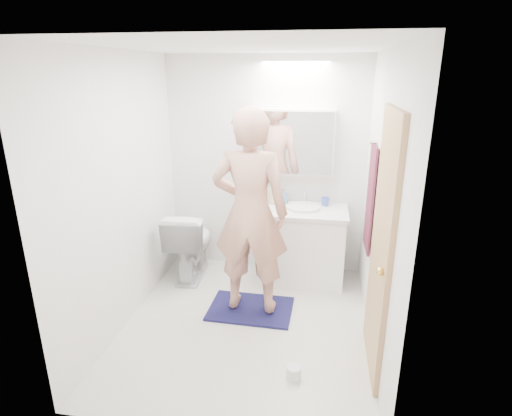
% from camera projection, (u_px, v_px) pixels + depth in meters
% --- Properties ---
extents(floor, '(2.50, 2.50, 0.00)m').
position_uv_depth(floor, '(246.00, 323.00, 3.83)').
color(floor, silver).
rests_on(floor, ground).
extents(ceiling, '(2.50, 2.50, 0.00)m').
position_uv_depth(ceiling, '(244.00, 46.00, 3.07)').
color(ceiling, white).
rests_on(ceiling, floor).
extents(wall_back, '(2.50, 0.00, 2.50)m').
position_uv_depth(wall_back, '(266.00, 167.00, 4.62)').
color(wall_back, white).
rests_on(wall_back, floor).
extents(wall_front, '(2.50, 0.00, 2.50)m').
position_uv_depth(wall_front, '(204.00, 267.00, 2.28)').
color(wall_front, white).
rests_on(wall_front, floor).
extents(wall_left, '(0.00, 2.50, 2.50)m').
position_uv_depth(wall_left, '(122.00, 194.00, 3.62)').
color(wall_left, white).
rests_on(wall_left, floor).
extents(wall_right, '(0.00, 2.50, 2.50)m').
position_uv_depth(wall_right, '(381.00, 207.00, 3.29)').
color(wall_right, white).
rests_on(wall_right, floor).
extents(vanity_cabinet, '(0.90, 0.55, 0.78)m').
position_uv_depth(vanity_cabinet, '(302.00, 246.00, 4.54)').
color(vanity_cabinet, white).
rests_on(vanity_cabinet, floor).
extents(countertop, '(0.95, 0.58, 0.04)m').
position_uv_depth(countertop, '(303.00, 211.00, 4.41)').
color(countertop, white).
rests_on(countertop, vanity_cabinet).
extents(sink_basin, '(0.36, 0.36, 0.03)m').
position_uv_depth(sink_basin, '(303.00, 207.00, 4.43)').
color(sink_basin, silver).
rests_on(sink_basin, countertop).
extents(faucet, '(0.02, 0.02, 0.16)m').
position_uv_depth(faucet, '(304.00, 196.00, 4.59)').
color(faucet, silver).
rests_on(faucet, countertop).
extents(medicine_cabinet, '(0.88, 0.14, 0.70)m').
position_uv_depth(medicine_cabinet, '(293.00, 142.00, 4.41)').
color(medicine_cabinet, white).
rests_on(medicine_cabinet, wall_back).
extents(mirror_panel, '(0.84, 0.01, 0.66)m').
position_uv_depth(mirror_panel, '(292.00, 143.00, 4.34)').
color(mirror_panel, silver).
rests_on(mirror_panel, medicine_cabinet).
extents(toilet, '(0.48, 0.79, 0.79)m').
position_uv_depth(toilet, '(190.00, 243.00, 4.62)').
color(toilet, silver).
rests_on(toilet, floor).
extents(bath_rug, '(0.81, 0.57, 0.02)m').
position_uv_depth(bath_rug, '(251.00, 309.00, 4.04)').
color(bath_rug, '#151541').
rests_on(bath_rug, floor).
extents(person, '(0.71, 0.48, 1.91)m').
position_uv_depth(person, '(250.00, 213.00, 3.73)').
color(person, tan).
rests_on(person, bath_rug).
extents(door, '(0.04, 0.80, 2.00)m').
position_uv_depth(door, '(382.00, 247.00, 3.02)').
color(door, '#A77853').
rests_on(door, wall_right).
extents(door_knob, '(0.06, 0.06, 0.06)m').
position_uv_depth(door_knob, '(380.00, 272.00, 2.77)').
color(door_knob, gold).
rests_on(door_knob, door).
extents(towel, '(0.02, 0.42, 1.00)m').
position_uv_depth(towel, '(370.00, 198.00, 3.84)').
color(towel, '#16133D').
rests_on(towel, wall_right).
extents(towel_hook, '(0.07, 0.02, 0.02)m').
position_uv_depth(towel_hook, '(374.00, 143.00, 3.67)').
color(towel_hook, silver).
rests_on(towel_hook, wall_right).
extents(soap_bottle_a, '(0.09, 0.09, 0.21)m').
position_uv_depth(soap_bottle_a, '(272.00, 194.00, 4.57)').
color(soap_bottle_a, tan).
rests_on(soap_bottle_a, countertop).
extents(soap_bottle_b, '(0.11, 0.11, 0.17)m').
position_uv_depth(soap_bottle_b, '(283.00, 196.00, 4.59)').
color(soap_bottle_b, '#5C9CC6').
rests_on(soap_bottle_b, countertop).
extents(toothbrush_cup, '(0.11, 0.11, 0.09)m').
position_uv_depth(toothbrush_cup, '(325.00, 202.00, 4.51)').
color(toothbrush_cup, '#4664D4').
rests_on(toothbrush_cup, countertop).
extents(toilet_paper_roll, '(0.11, 0.11, 0.10)m').
position_uv_depth(toilet_paper_roll, '(294.00, 373.00, 3.14)').
color(toilet_paper_roll, silver).
rests_on(toilet_paper_roll, floor).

